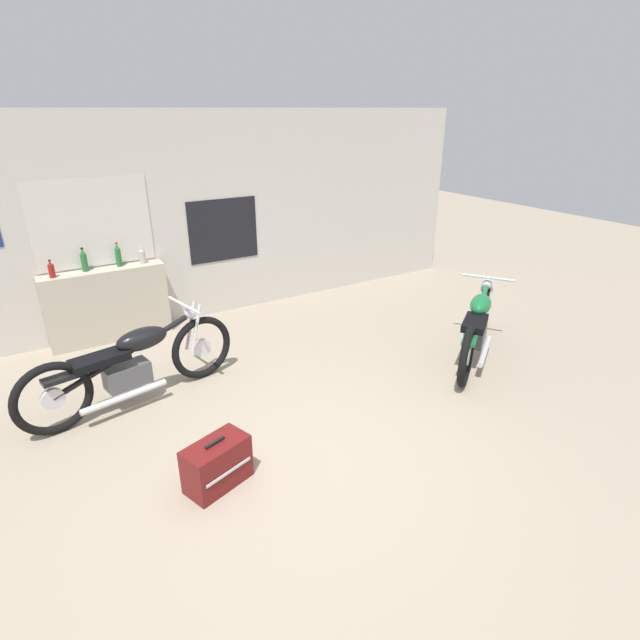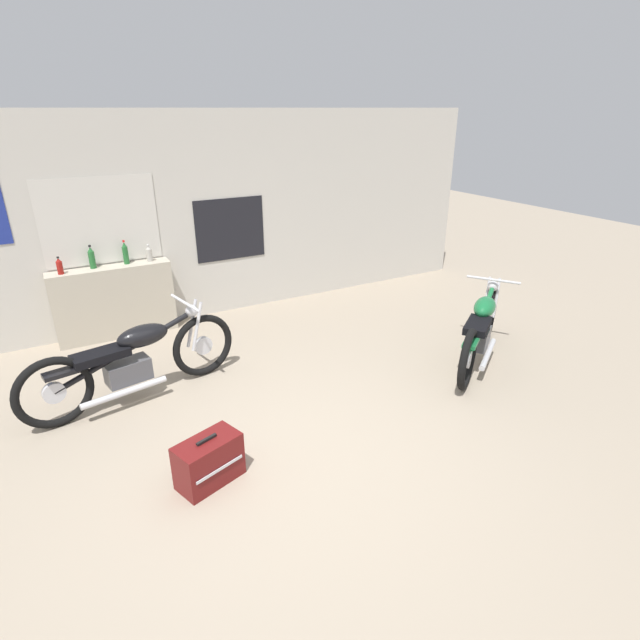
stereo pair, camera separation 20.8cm
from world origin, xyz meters
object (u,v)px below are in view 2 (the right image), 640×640
(bottle_left_center, at_px, (92,258))
(hard_case_darkred, at_px, (209,461))
(bottle_center, at_px, (125,253))
(motorcycle_green, at_px, (481,328))
(motorcycle_black, at_px, (134,360))
(bottle_right_center, at_px, (149,254))
(bottle_leftmost, at_px, (60,266))

(bottle_left_center, distance_m, hard_case_darkred, 3.51)
(bottle_center, distance_m, motorcycle_green, 4.51)
(motorcycle_black, bearing_deg, hard_case_darkred, -80.90)
(motorcycle_black, bearing_deg, bottle_right_center, 71.44)
(bottle_left_center, height_order, bottle_center, bottle_center)
(hard_case_darkred, bearing_deg, motorcycle_black, 99.10)
(motorcycle_green, bearing_deg, bottle_left_center, 142.88)
(bottle_right_center, bearing_deg, motorcycle_green, -42.46)
(motorcycle_green, bearing_deg, bottle_right_center, 137.54)
(bottle_center, height_order, motorcycle_green, bottle_center)
(bottle_right_center, xyz_separation_m, motorcycle_green, (3.12, -2.86, -0.63))
(bottle_left_center, bearing_deg, motorcycle_green, -37.12)
(motorcycle_black, bearing_deg, bottle_center, 80.25)
(bottle_center, distance_m, motorcycle_black, 1.92)
(bottle_leftmost, relative_size, hard_case_darkred, 0.37)
(bottle_left_center, bearing_deg, bottle_leftmost, -169.65)
(bottle_leftmost, distance_m, bottle_center, 0.78)
(bottle_left_center, height_order, motorcycle_black, bottle_left_center)
(motorcycle_green, relative_size, hard_case_darkred, 3.09)
(bottle_left_center, distance_m, motorcycle_green, 4.82)
(bottle_left_center, distance_m, bottle_center, 0.40)
(bottle_leftmost, distance_m, motorcycle_black, 1.88)
(bottle_leftmost, height_order, motorcycle_green, bottle_leftmost)
(bottle_left_center, bearing_deg, motorcycle_black, -86.99)
(bottle_center, xyz_separation_m, bottle_right_center, (0.29, -0.02, -0.04))
(bottle_leftmost, relative_size, bottle_left_center, 0.73)
(motorcycle_black, xyz_separation_m, hard_case_darkred, (0.26, -1.59, -0.25))
(bottle_center, xyz_separation_m, motorcycle_black, (-0.31, -1.78, -0.64))
(bottle_left_center, xyz_separation_m, bottle_right_center, (0.69, -0.02, -0.03))
(bottle_center, xyz_separation_m, hard_case_darkred, (-0.05, -3.38, -0.89))
(bottle_leftmost, xyz_separation_m, motorcycle_black, (0.47, -1.72, -0.60))
(bottle_leftmost, distance_m, bottle_right_center, 1.06)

